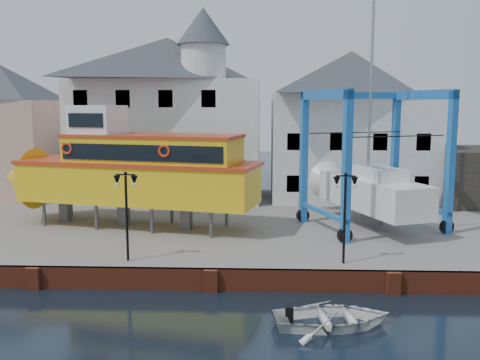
{
  "coord_description": "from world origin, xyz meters",
  "views": [
    {
      "loc": [
        2.24,
        -22.73,
        8.28
      ],
      "look_at": [
        1.0,
        7.0,
        4.0
      ],
      "focal_mm": 40.0,
      "sensor_mm": 36.0,
      "label": 1
    }
  ],
  "objects": [
    {
      "name": "ground",
      "position": [
        0.0,
        0.0,
        0.0
      ],
      "size": [
        140.0,
        140.0,
        0.0
      ],
      "primitive_type": "plane",
      "color": "black",
      "rests_on": "ground"
    },
    {
      "name": "hardstanding",
      "position": [
        0.0,
        11.0,
        0.5
      ],
      "size": [
        44.0,
        22.0,
        1.0
      ],
      "primitive_type": "cube",
      "color": "slate",
      "rests_on": "ground"
    },
    {
      "name": "quay_wall",
      "position": [
        -0.0,
        0.1,
        0.5
      ],
      "size": [
        44.0,
        0.47,
        1.0
      ],
      "color": "maroon",
      "rests_on": "ground"
    },
    {
      "name": "building_pink",
      "position": [
        -18.0,
        18.0,
        6.15
      ],
      "size": [
        8.0,
        7.0,
        10.3
      ],
      "color": "#C6978F",
      "rests_on": "hardstanding"
    },
    {
      "name": "building_white_main",
      "position": [
        -4.87,
        18.39,
        7.34
      ],
      "size": [
        14.0,
        8.3,
        14.0
      ],
      "color": "silver",
      "rests_on": "hardstanding"
    },
    {
      "name": "building_white_right",
      "position": [
        9.0,
        19.0,
        6.6
      ],
      "size": [
        12.0,
        8.0,
        11.2
      ],
      "color": "silver",
      "rests_on": "hardstanding"
    },
    {
      "name": "lamp_post_left",
      "position": [
        -4.0,
        1.2,
        4.17
      ],
      "size": [
        1.12,
        0.32,
        4.2
      ],
      "color": "black",
      "rests_on": "hardstanding"
    },
    {
      "name": "lamp_post_right",
      "position": [
        6.0,
        1.2,
        4.17
      ],
      "size": [
        1.12,
        0.32,
        4.2
      ],
      "color": "black",
      "rests_on": "hardstanding"
    },
    {
      "name": "tour_boat",
      "position": [
        -6.02,
        8.4,
        4.38
      ],
      "size": [
        16.9,
        7.63,
        7.16
      ],
      "rotation": [
        0.0,
        0.0,
        -0.24
      ],
      "color": "#59595E",
      "rests_on": "hardstanding"
    },
    {
      "name": "travel_lift",
      "position": [
        8.39,
        9.32,
        3.57
      ],
      "size": [
        8.71,
        10.52,
        15.48
      ],
      "rotation": [
        0.0,
        0.0,
        0.35
      ],
      "color": "blue",
      "rests_on": "hardstanding"
    },
    {
      "name": "motorboat_b",
      "position": [
        4.89,
        -3.56,
        0.0
      ],
      "size": [
        4.79,
        3.7,
        0.92
      ],
      "primitive_type": "imported",
      "rotation": [
        0.0,
        0.0,
        1.7
      ],
      "color": "white",
      "rests_on": "ground"
    }
  ]
}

